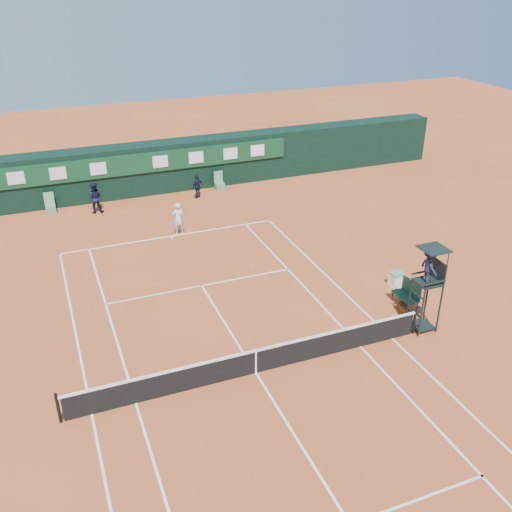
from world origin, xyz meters
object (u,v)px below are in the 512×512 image
Objects in this scene: tennis_net at (256,361)px; player at (178,219)px; umpire_chair at (429,272)px; player_bench at (408,293)px; cooler at (397,280)px.

player is at bearing 87.74° from tennis_net.
umpire_chair is at bearing 1.37° from tennis_net.
cooler is at bearing 71.64° from player_bench.
player_bench is 1.86× the size of cooler.
umpire_chair is 2.50m from player_bench.
tennis_net is 3.77× the size of umpire_chair.
cooler is at bearing 125.33° from player.
umpire_chair reaches higher than player.
tennis_net is at bearing -166.51° from player_bench.
cooler is (0.97, 3.09, -2.13)m from umpire_chair.
player_bench is 12.32m from player.
tennis_net is 7.56m from player_bench.
player is (-6.88, 10.22, 0.27)m from player_bench.
tennis_net is at bearing -178.63° from umpire_chair.
player is (0.47, 11.98, 0.36)m from tennis_net.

